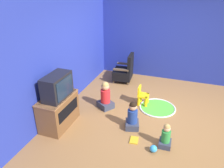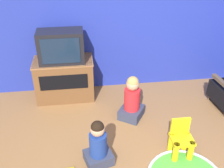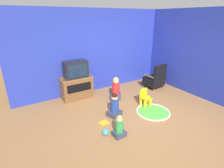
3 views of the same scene
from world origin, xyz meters
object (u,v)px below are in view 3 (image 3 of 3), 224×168
Objects in this scene: television at (76,69)px; child_watching_center at (115,106)px; yellow_kid_chair at (145,99)px; toy_ball at (106,132)px; book at (104,123)px; child_watching_right at (116,90)px; black_armchair at (155,79)px; child_watching_left at (119,127)px; tv_cabinet at (77,87)px.

television is 1.73m from child_watching_center.
child_watching_center reaches higher than yellow_kid_chair.
toy_ball is 0.59× the size of book.
child_watching_right reaches higher than yellow_kid_chair.
child_watching_center is (-2.30, -0.87, -0.06)m from black_armchair.
television reaches higher than toy_ball.
black_armchair is at bearing 35.37° from yellow_kid_chair.
child_watching_center is (0.44, -1.53, -0.68)m from television.
child_watching_right is at bearing 39.62° from child_watching_center.
black_armchair reaches higher than child_watching_right.
yellow_kid_chair reaches higher than book.
television is 2.98× the size of book.
child_watching_right reaches higher than child_watching_left.
book is at bearing -175.22° from child_watching_center.
child_watching_left is (-2.66, -1.64, -0.11)m from black_armchair.
television is at bearing 90.05° from child_watching_center.
yellow_kid_chair is at bearing -45.33° from television.
tv_cabinet is at bearing 89.67° from child_watching_center.
black_armchair is 3.13m from child_watching_left.
black_armchair is 3.26m from toy_ball.
child_watching_center is at bearing -179.39° from yellow_kid_chair.
child_watching_left is at bearing 26.66° from black_armchair.
yellow_kid_chair is (-1.23, -0.87, -0.12)m from black_armchair.
toy_ball is (-0.16, -2.15, -0.30)m from tv_cabinet.
tv_cabinet is 1.92× the size of yellow_kid_chair.
child_watching_left is at bearing -151.41° from yellow_kid_chair.
tv_cabinet is 1.50× the size of child_watching_center.
tv_cabinet is 4.08× the size of book.
tv_cabinet is 1.76m from book.
black_armchair reaches higher than child_watching_left.
tv_cabinet reaches higher than child_watching_left.
black_armchair is at bearing 26.65° from toy_ball.
child_watching_center is at bearing 15.85° from black_armchair.
tv_cabinet is 1.35× the size of child_watching_right.
child_watching_left reaches higher than yellow_kid_chair.
child_watching_center is 0.86m from toy_ball.
yellow_kid_chair is at bearing -117.33° from child_watching_right.
black_armchair is 2.46m from child_watching_center.
child_watching_left is at bearing -88.20° from tv_cabinet.
book is (-2.72, -1.03, -0.33)m from black_armchair.
toy_ball is (-0.24, 0.18, -0.15)m from child_watching_left.
book is (0.18, 0.42, -0.06)m from toy_ball.
child_watching_center is at bearing -74.10° from television.
child_watching_right is at bearing -33.15° from television.
television reaches higher than yellow_kid_chair.
tv_cabinet is 1.88× the size of child_watching_left.
toy_ball is at bearing -94.43° from television.
toy_ball is at bearing 21.68° from black_armchair.
black_armchair reaches higher than yellow_kid_chair.
toy_ball is at bearing -160.36° from yellow_kid_chair.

